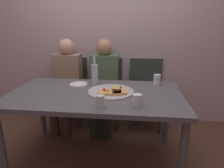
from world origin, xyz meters
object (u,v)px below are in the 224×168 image
at_px(pizza_slice_extra, 109,92).
at_px(dining_table, 95,100).
at_px(pizza_slice_last, 119,90).
at_px(wine_bottle, 95,73).
at_px(tumbler_far, 157,80).
at_px(guest_in_beanie, 104,81).
at_px(chair_right, 145,88).
at_px(wine_glass, 137,100).
at_px(chair_middle, 105,87).
at_px(pizza_tray, 111,91).
at_px(chair_left, 70,86).
at_px(guest_in_sweater, 66,80).
at_px(tumbler_near, 100,101).
at_px(plate_stack, 79,84).

bearing_deg(pizza_slice_extra, dining_table, 167.20).
bearing_deg(pizza_slice_last, wine_bottle, 137.58).
relative_size(tumbler_far, guest_in_beanie, 0.09).
relative_size(chair_right, guest_in_beanie, 0.77).
bearing_deg(wine_glass, chair_middle, 110.33).
bearing_deg(guest_in_beanie, chair_right, -164.57).
height_order(pizza_tray, chair_left, chair_left).
height_order(tumbler_far, chair_middle, chair_middle).
height_order(chair_middle, guest_in_sweater, guest_in_sweater).
xyz_separation_m(pizza_slice_last, tumbler_near, (-0.12, -0.36, 0.03)).
bearing_deg(pizza_slice_extra, chair_middle, 100.50).
relative_size(pizza_slice_last, chair_right, 0.27).
bearing_deg(dining_table, guest_in_sweater, 127.30).
bearing_deg(wine_bottle, dining_table, -78.45).
distance_m(dining_table, chair_right, 1.01).
distance_m(plate_stack, guest_in_beanie, 0.53).
height_order(pizza_tray, guest_in_beanie, guest_in_beanie).
xyz_separation_m(tumbler_near, chair_middle, (-0.13, 1.18, -0.27)).
height_order(pizza_tray, chair_middle, chair_middle).
distance_m(wine_bottle, chair_left, 0.81).
relative_size(pizza_tray, wine_glass, 4.40).
xyz_separation_m(wine_bottle, wine_glass, (0.45, -0.56, -0.06)).
xyz_separation_m(wine_glass, plate_stack, (-0.61, 0.49, -0.04)).
bearing_deg(chair_right, pizza_slice_extra, 66.28).
height_order(chair_left, chair_right, same).
relative_size(guest_in_sweater, guest_in_beanie, 1.00).
bearing_deg(wine_bottle, tumbler_near, -75.13).
xyz_separation_m(pizza_tray, chair_left, (-0.68, 0.81, -0.22)).
relative_size(pizza_tray, chair_right, 0.49).
xyz_separation_m(dining_table, wine_bottle, (-0.06, 0.28, 0.19)).
xyz_separation_m(pizza_slice_last, guest_in_beanie, (-0.25, 0.67, -0.11)).
relative_size(dining_table, chair_middle, 1.81).
bearing_deg(wine_glass, guest_in_beanie, 113.18).
distance_m(pizza_slice_last, chair_middle, 0.89).
xyz_separation_m(pizza_slice_extra, plate_stack, (-0.36, 0.25, -0.02)).
bearing_deg(guest_in_sweater, chair_right, -171.82).
bearing_deg(pizza_slice_last, guest_in_beanie, 110.23).
xyz_separation_m(pizza_tray, guest_in_beanie, (-0.17, 0.66, -0.10)).
relative_size(tumbler_near, plate_stack, 0.53).
height_order(wine_bottle, tumbler_far, wine_bottle).
height_order(plate_stack, chair_right, chair_right).
bearing_deg(wine_bottle, tumbler_far, 3.39).
xyz_separation_m(chair_middle, guest_in_beanie, (-0.00, -0.15, 0.13)).
relative_size(chair_left, guest_in_beanie, 0.77).
bearing_deg(tumbler_far, wine_glass, -109.73).
distance_m(pizza_slice_extra, wine_glass, 0.35).
bearing_deg(chair_middle, guest_in_beanie, 90.00).
distance_m(guest_in_sweater, guest_in_beanie, 0.51).
bearing_deg(chair_right, pizza_slice_last, 69.62).
xyz_separation_m(pizza_tray, wine_bottle, (-0.20, 0.25, 0.11)).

